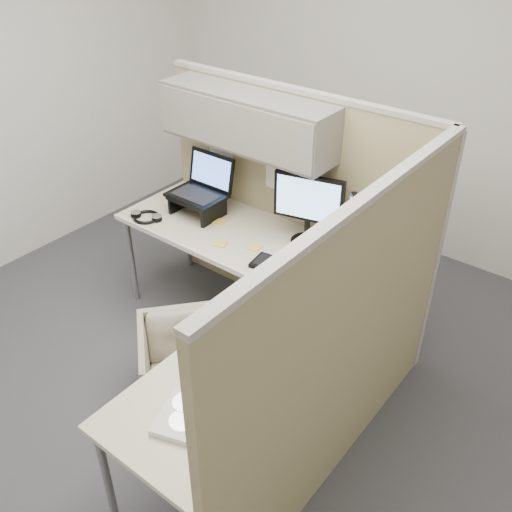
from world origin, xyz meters
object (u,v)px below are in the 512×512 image
Objects in this scene: keyboard at (290,271)px; monitor_left at (308,204)px; office_chair at (189,362)px; desk at (246,290)px.

monitor_left is at bearing 100.14° from keyboard.
office_chair is at bearing -114.86° from monitor_left.
monitor_left is 0.97× the size of keyboard.
office_chair is 1.19m from monitor_left.
monitor_left reaches higher than keyboard.
monitor_left reaches higher than office_chair.
desk is 0.55m from office_chair.
desk is 4.17× the size of keyboard.
monitor_left reaches higher than desk.
office_chair is 1.23× the size of monitor_left.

